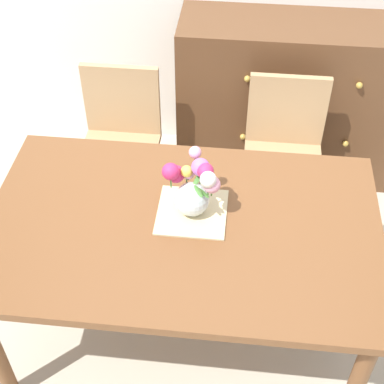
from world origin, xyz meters
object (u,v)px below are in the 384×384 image
chair_left (120,136)px  chair_right (284,147)px  dining_table (182,238)px  flower_vase (193,187)px  dresser (295,100)px

chair_left → chair_right: (0.90, 0.00, 0.00)m
dining_table → chair_left: chair_left is taller
dining_table → flower_vase: 0.24m
dining_table → chair_left: size_ratio=1.83×
flower_vase → chair_left: bearing=122.2°
chair_right → dining_table: bearing=62.1°
dining_table → chair_right: bearing=62.1°
flower_vase → chair_right: bearing=61.7°
chair_right → dresser: bearing=-99.0°
chair_right → flower_vase: bearing=61.7°
chair_left → dresser: 1.09m
chair_left → dresser: (0.98, 0.48, -0.02)m
dining_table → chair_left: 0.97m
dresser → flower_vase: (-0.49, -1.25, 0.40)m
chair_right → chair_left: bearing=0.0°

